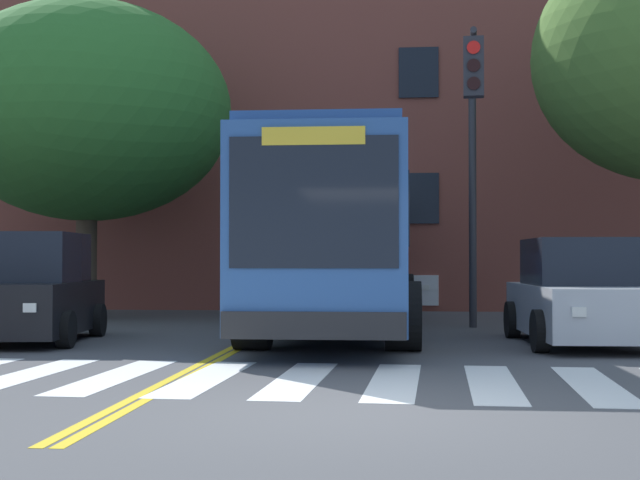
# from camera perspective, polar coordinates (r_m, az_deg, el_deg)

# --- Properties ---
(ground_plane) EXTENTS (120.00, 120.00, 0.00)m
(ground_plane) POSITION_cam_1_polar(r_m,az_deg,el_deg) (8.47, 3.00, -10.88)
(ground_plane) COLOR #4C4C4F
(crosswalk) EXTENTS (14.16, 3.85, 0.01)m
(crosswalk) POSITION_cam_1_polar(r_m,az_deg,el_deg) (10.62, -1.36, -8.90)
(crosswalk) COLOR white
(crosswalk) RESTS_ON ground
(lane_line_yellow_inner) EXTENTS (0.12, 36.00, 0.01)m
(lane_line_yellow_inner) POSITION_cam_1_polar(r_m,az_deg,el_deg) (24.65, -1.09, -4.57)
(lane_line_yellow_inner) COLOR gold
(lane_line_yellow_inner) RESTS_ON ground
(lane_line_yellow_outer) EXTENTS (0.12, 36.00, 0.01)m
(lane_line_yellow_outer) POSITION_cam_1_polar(r_m,az_deg,el_deg) (24.63, -0.72, -4.58)
(lane_line_yellow_outer) COLOR gold
(lane_line_yellow_outer) RESTS_ON ground
(city_bus) EXTENTS (2.97, 12.35, 3.43)m
(city_bus) POSITION_cam_1_polar(r_m,az_deg,el_deg) (17.76, 1.45, 0.09)
(city_bus) COLOR #2D5699
(city_bus) RESTS_ON ground
(car_black_near_lane) EXTENTS (2.26, 3.80, 1.88)m
(car_black_near_lane) POSITION_cam_1_polar(r_m,az_deg,el_deg) (16.16, -17.91, -3.20)
(car_black_near_lane) COLOR black
(car_black_near_lane) RESTS_ON ground
(car_silver_far_lane) EXTENTS (2.25, 4.32, 1.77)m
(car_silver_far_lane) POSITION_cam_1_polar(r_m,az_deg,el_deg) (15.51, 16.43, -3.50)
(car_silver_far_lane) COLOR #B7BABF
(car_silver_far_lane) RESTS_ON ground
(car_white_behind_bus) EXTENTS (2.26, 3.97, 1.86)m
(car_white_behind_bus) POSITION_cam_1_polar(r_m,az_deg,el_deg) (26.60, 5.95, -2.50)
(car_white_behind_bus) COLOR white
(car_white_behind_bus) RESTS_ON ground
(traffic_light_overhead) EXTENTS (0.54, 4.15, 5.75)m
(traffic_light_overhead) POSITION_cam_1_polar(r_m,az_deg,el_deg) (17.49, 9.76, 6.78)
(traffic_light_overhead) COLOR #28282D
(traffic_light_overhead) RESTS_ON ground
(street_tree_curbside_small) EXTENTS (8.97, 8.87, 7.64)m
(street_tree_curbside_small) POSITION_cam_1_polar(r_m,az_deg,el_deg) (22.44, -14.67, 7.92)
(street_tree_curbside_small) COLOR #4C3D2D
(street_tree_curbside_small) RESTS_ON ground
(building_facade) EXTENTS (42.36, 9.70, 12.48)m
(building_facade) POSITION_cam_1_polar(r_m,az_deg,el_deg) (29.87, 6.16, 8.02)
(building_facade) COLOR brown
(building_facade) RESTS_ON ground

